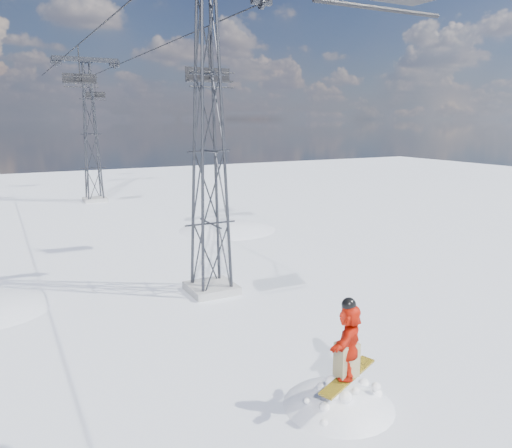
{
  "coord_description": "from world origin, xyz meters",
  "views": [
    {
      "loc": [
        -6.31,
        -9.35,
        6.65
      ],
      "look_at": [
        0.69,
        4.02,
        3.48
      ],
      "focal_mm": 35.0,
      "sensor_mm": 36.0,
      "label": 1
    }
  ],
  "objects": [
    {
      "name": "lift_tower_near",
      "position": [
        0.8,
        8.0,
        5.47
      ],
      "size": [
        5.2,
        1.8,
        11.43
      ],
      "color": "#999999",
      "rests_on": "ground"
    },
    {
      "name": "lift_chair_mid",
      "position": [
        3.0,
        13.17,
        8.64
      ],
      "size": [
        2.23,
        0.64,
        2.76
      ],
      "color": "black",
      "rests_on": "ground"
    },
    {
      "name": "lift_chair_extra",
      "position": [
        3.0,
        42.07,
        8.95
      ],
      "size": [
        1.91,
        0.55,
        2.37
      ],
      "color": "black",
      "rests_on": "ground"
    },
    {
      "name": "snow_terrain",
      "position": [
        -4.77,
        21.24,
        -9.59
      ],
      "size": [
        39.0,
        37.0,
        22.0
      ],
      "color": "white",
      "rests_on": "ground"
    },
    {
      "name": "ground",
      "position": [
        0.0,
        0.0,
        0.0
      ],
      "size": [
        120.0,
        120.0,
        0.0
      ],
      "primitive_type": "plane",
      "color": "white",
      "rests_on": "ground"
    },
    {
      "name": "lift_tower_far",
      "position": [
        0.8,
        33.0,
        5.47
      ],
      "size": [
        5.2,
        1.8,
        11.43
      ],
      "color": "#999999",
      "rests_on": "ground"
    },
    {
      "name": "lift_chair_far",
      "position": [
        -1.4,
        22.25,
        8.94
      ],
      "size": [
        1.92,
        0.55,
        2.38
      ],
      "color": "black",
      "rests_on": "ground"
    },
    {
      "name": "haul_cables",
      "position": [
        0.8,
        19.5,
        10.85
      ],
      "size": [
        4.46,
        51.0,
        0.06
      ],
      "color": "black",
      "rests_on": "ground"
    }
  ]
}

